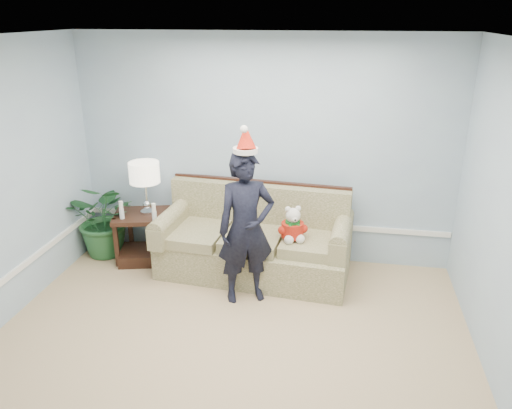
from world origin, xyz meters
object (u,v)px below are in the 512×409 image
Objects in this scene: side_table at (144,242)px; houseplant at (106,218)px; man at (246,228)px; teddy_bear at (292,228)px; sofa at (255,243)px; table_lamp at (144,175)px.

side_table is 0.57m from houseplant.
teddy_bear is (0.44, 0.41, -0.13)m from man.
side_table is at bearing 153.26° from teddy_bear.
teddy_bear is (2.36, -0.31, 0.18)m from houseplant.
side_table is (-1.39, 0.02, -0.12)m from sofa.
table_lamp reaches higher than houseplant.
sofa is 2.27× the size of houseplant.
man is (1.92, -0.71, 0.32)m from houseplant.
teddy_bear is (1.78, -0.25, -0.43)m from table_lamp.
man is (1.34, -0.66, -0.29)m from table_lamp.
side_table is 1.65m from man.
sofa is 1.40m from side_table.
man is at bearing -23.99° from side_table.
table_lamp is at bearing 130.70° from man.
side_table is 1.89× the size of teddy_bear.
man reaches higher than sofa.
man reaches higher than side_table.
table_lamp is at bearing 151.96° from teddy_bear.
houseplant is 0.61× the size of man.
side_table is at bearing -176.38° from sofa.
houseplant is 2.39m from teddy_bear.
sofa is at bearing 136.70° from teddy_bear.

